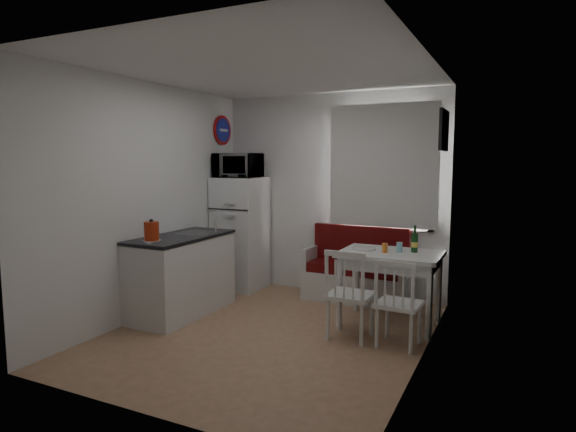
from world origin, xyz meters
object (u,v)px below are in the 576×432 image
bench (357,276)px  kettle (152,231)px  microwave (238,165)px  wine_bottle (415,239)px  fridge (240,233)px  chair_left (347,285)px  dining_table (390,260)px  chair_right (397,294)px  kitchen_counter (182,274)px

bench → kettle: bearing=-130.0°
microwave → wine_bottle: microwave is taller
fridge → chair_left: bearing=-32.6°
bench → kettle: kettle is taller
dining_table → chair_right: size_ratio=2.31×
chair_left → chair_right: chair_left is taller
dining_table → fridge: size_ratio=0.69×
kitchen_counter → chair_left: (1.97, -0.01, 0.10)m
bench → microwave: 2.13m
dining_table → microwave: microwave is taller
fridge → bench: bearing=3.9°
kitchen_counter → bench: 2.13m
bench → kitchen_counter: bearing=-140.4°
chair_left → chair_right: size_ratio=1.06×
microwave → dining_table: bearing=-13.7°
bench → fridge: (-1.62, -0.11, 0.45)m
bench → kettle: 2.57m
chair_left → microwave: size_ratio=0.82×
wine_bottle → chair_left: bearing=-122.0°
fridge → microwave: microwave is taller
chair_left → kettle: size_ratio=2.01×
dining_table → fridge: (-2.20, 0.59, 0.06)m
chair_left → microwave: 2.55m
dining_table → kettle: (-2.17, -1.19, 0.33)m
kettle → wine_bottle: kettle is taller
dining_table → chair_right: 0.72m
kettle → wine_bottle: (2.40, 1.29, -0.10)m
kitchen_counter → dining_table: size_ratio=1.27×
chair_right → wine_bottle: 0.86m
dining_table → kettle: 2.50m
chair_right → fridge: bearing=156.7°
kettle → chair_right: bearing=12.6°
chair_left → microwave: (-1.95, 1.20, 1.12)m
microwave → wine_bottle: (2.43, -0.44, -0.75)m
chair_right → microwave: bearing=157.7°
bench → dining_table: (0.59, -0.70, 0.39)m
kitchen_counter → kettle: kitchen_counter is taller
chair_left → wine_bottle: wine_bottle is taller
microwave → chair_right: bearing=-26.2°
kitchen_counter → wine_bottle: (2.45, 0.76, 0.47)m
kitchen_counter → microwave: bearing=89.1°
dining_table → microwave: size_ratio=1.78×
chair_right → fridge: (-2.43, 1.25, 0.24)m
bench → fridge: size_ratio=0.85×
bench → chair_left: 1.42m
fridge → wine_bottle: fridge is taller
microwave → wine_bottle: 2.58m
kitchen_counter → kettle: size_ratio=5.53×
bench → chair_right: bearing=-59.1°
bench → dining_table: 0.99m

